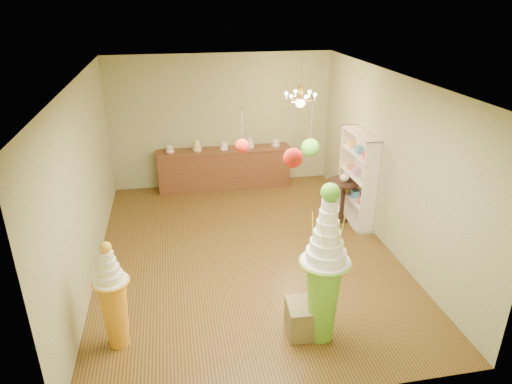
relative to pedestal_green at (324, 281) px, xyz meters
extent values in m
plane|color=brown|center=(-0.61, 2.31, -0.87)|extent=(6.50, 6.50, 0.00)
plane|color=white|center=(-0.61, 2.31, 2.13)|extent=(6.50, 6.50, 0.00)
cube|color=tan|center=(-0.61, 5.56, 0.63)|extent=(5.00, 0.04, 3.00)
cube|color=tan|center=(-0.61, -0.94, 0.63)|extent=(5.00, 0.04, 3.00)
cube|color=tan|center=(-3.11, 2.31, 0.63)|extent=(0.04, 6.50, 3.00)
cube|color=tan|center=(1.89, 2.31, 0.63)|extent=(0.04, 6.50, 3.00)
cone|color=#6DBF2A|center=(0.00, 0.00, -0.30)|extent=(0.59, 0.59, 1.15)
cylinder|color=white|center=(0.00, 0.00, 0.30)|extent=(0.79, 0.79, 0.03)
cylinder|color=white|center=(0.00, 0.00, 0.38)|extent=(0.65, 0.65, 0.13)
cylinder|color=white|center=(0.00, 0.00, 0.51)|extent=(0.53, 0.53, 0.13)
cylinder|color=white|center=(0.00, 0.00, 0.65)|extent=(0.43, 0.43, 0.13)
cylinder|color=white|center=(0.00, 0.00, 0.78)|extent=(0.36, 0.36, 0.13)
cylinder|color=white|center=(0.00, 0.00, 0.91)|extent=(0.29, 0.29, 0.13)
cylinder|color=white|center=(0.00, 0.00, 1.05)|extent=(0.24, 0.24, 0.13)
sphere|color=#53A523|center=(0.00, 0.00, 1.21)|extent=(0.22, 0.22, 0.22)
cone|color=orange|center=(-2.60, 0.35, -0.39)|extent=(0.43, 0.43, 0.96)
cylinder|color=white|center=(-2.60, 0.35, 0.10)|extent=(0.51, 0.51, 0.03)
cylinder|color=white|center=(-2.60, 0.35, 0.16)|extent=(0.38, 0.38, 0.10)
cylinder|color=white|center=(-2.60, 0.35, 0.26)|extent=(0.31, 0.31, 0.10)
cylinder|color=white|center=(-2.60, 0.35, 0.36)|extent=(0.25, 0.25, 0.10)
cylinder|color=white|center=(-2.60, 0.35, 0.46)|extent=(0.20, 0.20, 0.10)
sphere|color=gold|center=(-2.60, 0.35, 0.56)|extent=(0.14, 0.14, 0.14)
cube|color=olive|center=(-0.17, 0.13, -0.65)|extent=(0.51, 0.51, 0.44)
cube|color=brown|center=(-0.61, 5.28, -0.42)|extent=(3.00, 0.50, 0.90)
cube|color=brown|center=(-0.61, 5.28, 0.03)|extent=(3.04, 0.54, 0.03)
cylinder|color=white|center=(-1.81, 5.28, 0.13)|extent=(0.18, 0.18, 0.16)
cylinder|color=white|center=(-1.21, 5.28, 0.17)|extent=(0.18, 0.18, 0.24)
cylinder|color=white|center=(-0.61, 5.28, 0.13)|extent=(0.18, 0.18, 0.16)
cylinder|color=white|center=(-0.01, 5.28, 0.17)|extent=(0.18, 0.18, 0.24)
cylinder|color=white|center=(0.59, 5.28, 0.13)|extent=(0.18, 0.18, 0.16)
cube|color=#EFE2CE|center=(1.87, 3.11, 0.03)|extent=(0.04, 1.20, 1.80)
cube|color=#EFE2CE|center=(1.71, 3.11, -0.37)|extent=(0.30, 1.14, 0.03)
cube|color=#EFE2CE|center=(1.71, 3.11, 0.08)|extent=(0.30, 1.14, 0.03)
cube|color=#EFE2CE|center=(1.71, 3.11, 0.53)|extent=(0.30, 1.14, 0.03)
cylinder|color=black|center=(1.49, 3.22, -0.85)|extent=(0.45, 0.45, 0.04)
cylinder|color=black|center=(1.49, 3.22, -0.47)|extent=(0.09, 0.09, 0.79)
cylinder|color=black|center=(1.49, 3.22, -0.08)|extent=(0.68, 0.68, 0.04)
imported|color=#EFE2CE|center=(1.49, 3.22, 0.04)|extent=(0.24, 0.24, 0.19)
cylinder|color=#443A31|center=(-0.49, -0.13, 1.92)|extent=(0.01, 0.01, 0.43)
sphere|color=#B32012|center=(-0.49, -0.13, 1.70)|extent=(0.21, 0.21, 0.21)
cylinder|color=#443A31|center=(0.02, 0.89, 1.80)|extent=(0.01, 0.01, 0.67)
sphere|color=#53A523|center=(0.02, 0.89, 1.46)|extent=(0.24, 0.24, 0.24)
cylinder|color=#443A31|center=(-0.93, 0.51, 1.90)|extent=(0.01, 0.01, 0.46)
sphere|color=#B32012|center=(-0.93, 0.51, 1.66)|extent=(0.16, 0.16, 0.16)
cylinder|color=gold|center=(0.71, 3.80, 1.88)|extent=(0.02, 0.02, 0.50)
cylinder|color=gold|center=(0.71, 3.80, 1.58)|extent=(0.10, 0.10, 0.30)
sphere|color=#FFD88C|center=(0.71, 3.80, 1.38)|extent=(0.18, 0.18, 0.18)
camera|label=1|loc=(-1.72, -4.53, 3.30)|focal=32.00mm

